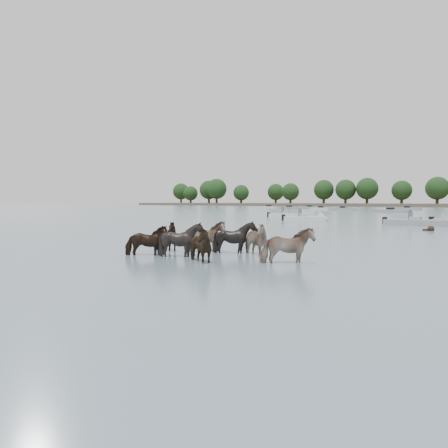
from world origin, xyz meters
The scene contains 8 objects.
ground centered at (0.00, 0.00, 0.00)m, with size 400.00×400.00×0.00m, color slate.
shoreline centered at (-70.00, 150.00, 0.50)m, with size 160.00×30.00×1.00m, color #4C4233.
pony_herd centered at (-0.80, -0.18, 0.48)m, with size 7.41×4.11×1.47m.
swimming_pony centered at (2.76, 18.82, 0.10)m, with size 0.72×0.44×0.44m.
motorboat_a centered at (-9.51, 26.82, 0.23)m, with size 4.50×3.70×1.92m.
motorboat_b centered at (1.24, 24.81, 0.23)m, with size 5.37×2.16×1.92m.
motorboat_f centered at (-14.94, 33.28, 0.23)m, with size 4.60×3.62×1.92m.
treeline centered at (-71.86, 149.53, 6.30)m, with size 147.97×23.90×11.61m.
Camera 1 is at (9.01, -12.63, 1.97)m, focal length 35.58 mm.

